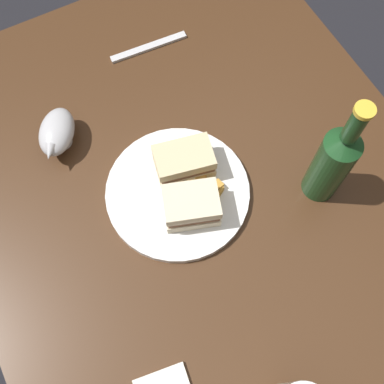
# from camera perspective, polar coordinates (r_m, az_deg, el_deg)

# --- Properties ---
(ground_plane) EXTENTS (6.00, 6.00, 0.00)m
(ground_plane) POSITION_cam_1_polar(r_m,az_deg,el_deg) (1.61, 1.01, -10.77)
(ground_plane) COLOR black
(dining_table) EXTENTS (1.19, 0.91, 0.72)m
(dining_table) POSITION_cam_1_polar(r_m,az_deg,el_deg) (1.26, 1.28, -7.31)
(dining_table) COLOR #422816
(dining_table) RESTS_ON ground
(plate) EXTENTS (0.28, 0.28, 0.02)m
(plate) POSITION_cam_1_polar(r_m,az_deg,el_deg) (0.92, -1.75, -0.04)
(plate) COLOR white
(plate) RESTS_ON dining_table
(sandwich_half_left) EXTENTS (0.10, 0.12, 0.06)m
(sandwich_half_left) POSITION_cam_1_polar(r_m,az_deg,el_deg) (0.87, -0.08, -1.65)
(sandwich_half_left) COLOR beige
(sandwich_half_left) RESTS_ON plate
(sandwich_half_right) EXTENTS (0.09, 0.12, 0.06)m
(sandwich_half_right) POSITION_cam_1_polar(r_m,az_deg,el_deg) (0.91, -0.97, 3.72)
(sandwich_half_right) COLOR beige
(sandwich_half_right) RESTS_ON plate
(potato_wedge_front) EXTENTS (0.03, 0.04, 0.02)m
(potato_wedge_front) POSITION_cam_1_polar(r_m,az_deg,el_deg) (0.91, 2.57, 0.33)
(potato_wedge_front) COLOR gold
(potato_wedge_front) RESTS_ON plate
(potato_wedge_middle) EXTENTS (0.04, 0.05, 0.01)m
(potato_wedge_middle) POSITION_cam_1_polar(r_m,az_deg,el_deg) (0.90, 2.75, -0.54)
(potato_wedge_middle) COLOR gold
(potato_wedge_middle) RESTS_ON plate
(potato_wedge_back) EXTENTS (0.04, 0.02, 0.02)m
(potato_wedge_back) POSITION_cam_1_polar(r_m,az_deg,el_deg) (0.91, 1.17, 1.40)
(potato_wedge_back) COLOR gold
(potato_wedge_back) RESTS_ON plate
(potato_wedge_left_edge) EXTENTS (0.04, 0.02, 0.02)m
(potato_wedge_left_edge) POSITION_cam_1_polar(r_m,az_deg,el_deg) (0.92, 0.70, 2.69)
(potato_wedge_left_edge) COLOR #AD702D
(potato_wedge_left_edge) RESTS_ON plate
(gravy_boat) EXTENTS (0.13, 0.12, 0.06)m
(gravy_boat) POSITION_cam_1_polar(r_m,az_deg,el_deg) (0.98, -16.03, 6.89)
(gravy_boat) COLOR #B7B7BC
(gravy_boat) RESTS_ON dining_table
(cider_bottle) EXTENTS (0.07, 0.07, 0.28)m
(cider_bottle) POSITION_cam_1_polar(r_m,az_deg,el_deg) (0.87, 16.68, 3.51)
(cider_bottle) COLOR #19421E
(cider_bottle) RESTS_ON dining_table
(fork) EXTENTS (0.03, 0.18, 0.01)m
(fork) POSITION_cam_1_polar(r_m,az_deg,el_deg) (1.12, -5.25, 17.04)
(fork) COLOR silver
(fork) RESTS_ON dining_table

